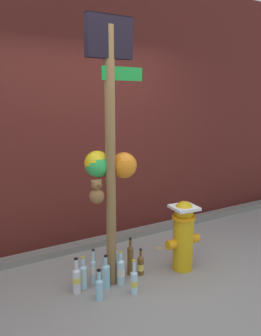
# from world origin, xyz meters

# --- Properties ---
(ground_plane) EXTENTS (14.00, 14.00, 0.00)m
(ground_plane) POSITION_xyz_m (0.00, 0.00, 0.00)
(ground_plane) COLOR gray
(building_wall) EXTENTS (10.00, 0.20, 3.27)m
(building_wall) POSITION_xyz_m (0.00, 1.64, 1.63)
(building_wall) COLOR #561E19
(building_wall) RESTS_ON ground_plane
(curb_strip) EXTENTS (8.00, 0.12, 0.08)m
(curb_strip) POSITION_xyz_m (0.00, 1.27, 0.04)
(curb_strip) COLOR slate
(curb_strip) RESTS_ON ground_plane
(memorial_post) EXTENTS (0.57, 0.35, 2.51)m
(memorial_post) POSITION_xyz_m (-0.20, 0.45, 1.34)
(memorial_post) COLOR olive
(memorial_post) RESTS_ON ground_plane
(fire_hydrant) EXTENTS (0.41, 0.28, 0.75)m
(fire_hydrant) POSITION_xyz_m (0.59, 0.27, 0.40)
(fire_hydrant) COLOR gold
(fire_hydrant) RESTS_ON ground_plane
(bottle_0) EXTENTS (0.08, 0.08, 0.35)m
(bottle_0) POSITION_xyz_m (-0.56, 0.41, 0.14)
(bottle_0) COLOR silver
(bottle_0) RESTS_ON ground_plane
(bottle_1) EXTENTS (0.07, 0.07, 0.39)m
(bottle_1) POSITION_xyz_m (-0.13, 0.46, 0.17)
(bottle_1) COLOR #93CCE0
(bottle_1) RESTS_ON ground_plane
(bottle_2) EXTENTS (0.07, 0.07, 0.34)m
(bottle_2) POSITION_xyz_m (-0.11, 0.12, 0.13)
(bottle_2) COLOR #B2DBEA
(bottle_2) RESTS_ON ground_plane
(bottle_3) EXTENTS (0.07, 0.07, 0.32)m
(bottle_3) POSITION_xyz_m (-0.48, 0.45, 0.13)
(bottle_3) COLOR #B2DBEA
(bottle_3) RESTS_ON ground_plane
(bottle_4) EXTENTS (0.06, 0.06, 0.40)m
(bottle_4) POSITION_xyz_m (0.05, 0.45, 0.17)
(bottle_4) COLOR brown
(bottle_4) RESTS_ON ground_plane
(bottle_5) EXTENTS (0.08, 0.08, 0.35)m
(bottle_5) POSITION_xyz_m (-0.13, 0.33, 0.14)
(bottle_5) COLOR #B2DBEA
(bottle_5) RESTS_ON ground_plane
(bottle_6) EXTENTS (0.06, 0.06, 0.35)m
(bottle_6) POSITION_xyz_m (-0.35, 0.49, 0.14)
(bottle_6) COLOR #B2DBEA
(bottle_6) RESTS_ON ground_plane
(bottle_7) EXTENTS (0.08, 0.08, 0.33)m
(bottle_7) POSITION_xyz_m (-0.29, 0.35, 0.13)
(bottle_7) COLOR #93CCE0
(bottle_7) RESTS_ON ground_plane
(bottle_8) EXTENTS (0.07, 0.07, 0.28)m
(bottle_8) POSITION_xyz_m (0.14, 0.39, 0.10)
(bottle_8) COLOR brown
(bottle_8) RESTS_ON ground_plane
(bottle_9) EXTENTS (0.07, 0.07, 0.30)m
(bottle_9) POSITION_xyz_m (-0.43, 0.20, 0.12)
(bottle_9) COLOR #93CCE0
(bottle_9) RESTS_ON ground_plane
(litter_0) EXTENTS (0.08, 0.10, 0.01)m
(litter_0) POSITION_xyz_m (0.68, 0.81, 0.00)
(litter_0) COLOR tan
(litter_0) RESTS_ON ground_plane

